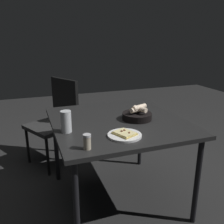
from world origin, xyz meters
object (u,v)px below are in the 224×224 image
object	(u,v)px
dining_table	(117,127)
beer_glass	(66,123)
chair_near	(57,116)
bread_basket	(137,115)
pepper_shaker	(87,143)
pizza_plate	(125,135)

from	to	relation	value
dining_table	beer_glass	world-z (taller)	beer_glass
beer_glass	chair_near	bearing A→B (deg)	-3.16
chair_near	bread_basket	bearing A→B (deg)	-150.34
beer_glass	pepper_shaker	bearing A→B (deg)	-167.34
pizza_plate	chair_near	world-z (taller)	chair_near
dining_table	bread_basket	xyz separation A→B (m)	(-0.04, -0.15, 0.10)
dining_table	bread_basket	distance (m)	0.18
dining_table	chair_near	xyz separation A→B (m)	(0.86, 0.36, -0.14)
pizza_plate	pepper_shaker	distance (m)	0.30
pepper_shaker	chair_near	xyz separation A→B (m)	(1.28, 0.01, -0.24)
beer_glass	dining_table	bearing A→B (deg)	-74.46
bread_basket	chair_near	world-z (taller)	chair_near
chair_near	dining_table	bearing A→B (deg)	-157.17
pizza_plate	bread_basket	xyz separation A→B (m)	(0.28, -0.22, 0.03)
pepper_shaker	bread_basket	bearing A→B (deg)	-52.79
dining_table	pepper_shaker	distance (m)	0.56
pizza_plate	bread_basket	size ratio (longest dim) A/B	0.97
pizza_plate	pepper_shaker	xyz separation A→B (m)	(-0.10, 0.28, 0.03)
pepper_shaker	chair_near	size ratio (longest dim) A/B	0.10
beer_glass	chair_near	world-z (taller)	chair_near
dining_table	bread_basket	world-z (taller)	bread_basket
chair_near	beer_glass	bearing A→B (deg)	176.84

